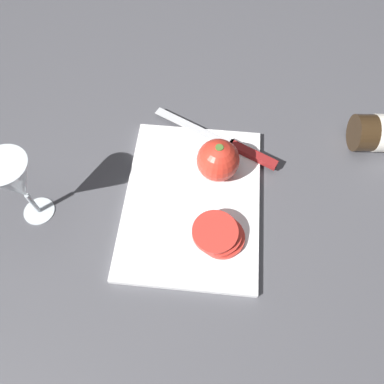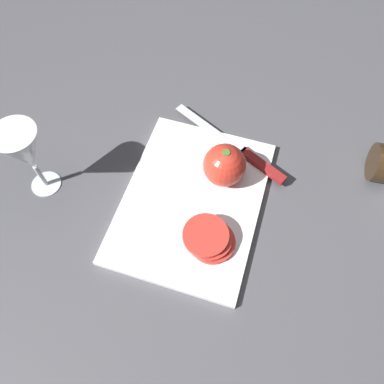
{
  "view_description": "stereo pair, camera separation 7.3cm",
  "coord_description": "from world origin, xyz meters",
  "views": [
    {
      "loc": [
        0.45,
        0.04,
        0.68
      ],
      "look_at": [
        0.1,
        0.01,
        0.04
      ],
      "focal_mm": 35.0,
      "sensor_mm": 36.0,
      "label": 1
    },
    {
      "loc": [
        0.44,
        0.11,
        0.68
      ],
      "look_at": [
        0.1,
        0.01,
        0.04
      ],
      "focal_mm": 35.0,
      "sensor_mm": 36.0,
      "label": 2
    }
  ],
  "objects": [
    {
      "name": "cutting_board",
      "position": [
        0.1,
        0.01,
        0.01
      ],
      "size": [
        0.36,
        0.27,
        0.01
      ],
      "color": "white",
      "rests_on": "ground_plane"
    },
    {
      "name": "ground_plane",
      "position": [
        0.0,
        0.0,
        0.0
      ],
      "size": [
        3.0,
        3.0,
        0.0
      ],
      "primitive_type": "plane",
      "color": "#4C4C51"
    },
    {
      "name": "wine_glass",
      "position": [
        0.15,
        -0.3,
        0.12
      ],
      "size": [
        0.08,
        0.08,
        0.17
      ],
      "color": "silver",
      "rests_on": "ground_plane"
    },
    {
      "name": "knife",
      "position": [
        -0.03,
        0.1,
        0.02
      ],
      "size": [
        0.15,
        0.28,
        0.01
      ],
      "rotation": [
        0.0,
        0.0,
        4.26
      ],
      "color": "silver",
      "rests_on": "cutting_board"
    },
    {
      "name": "whole_tomato",
      "position": [
        0.03,
        0.05,
        0.06
      ],
      "size": [
        0.09,
        0.09,
        0.09
      ],
      "color": "red",
      "rests_on": "cutting_board"
    },
    {
      "name": "tomato_slice_stack_near",
      "position": [
        0.18,
        0.06,
        0.03
      ],
      "size": [
        0.09,
        0.1,
        0.03
      ],
      "color": "red",
      "rests_on": "cutting_board"
    }
  ]
}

